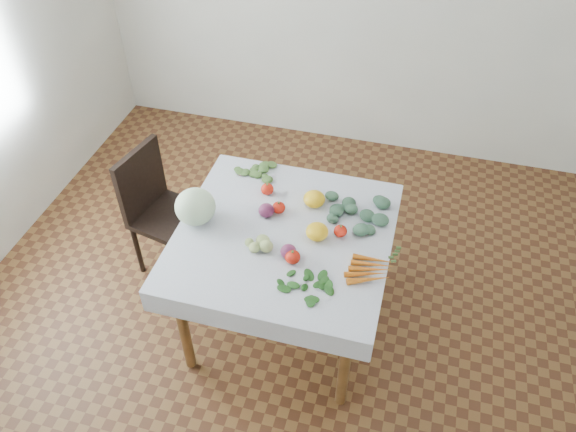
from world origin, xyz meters
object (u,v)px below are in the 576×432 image
(cabbage, at_px, (195,207))
(carrot_bunch, at_px, (370,269))
(chair, at_px, (157,204))
(table, at_px, (284,247))
(heirloom_back, at_px, (314,199))

(cabbage, xyz_separation_m, carrot_bunch, (0.96, -0.12, -0.08))
(chair, bearing_deg, table, -17.65)
(heirloom_back, xyz_separation_m, carrot_bunch, (0.38, -0.41, -0.03))
(cabbage, distance_m, heirloom_back, 0.65)
(cabbage, relative_size, carrot_bunch, 0.99)
(cabbage, xyz_separation_m, heirloom_back, (0.58, 0.29, -0.06))
(chair, xyz_separation_m, carrot_bunch, (1.38, -0.43, 0.27))
(heirloom_back, relative_size, carrot_bunch, 0.56)
(carrot_bunch, bearing_deg, heirloom_back, 132.97)
(table, distance_m, heirloom_back, 0.32)
(chair, height_order, heirloom_back, chair)
(heirloom_back, bearing_deg, table, -111.23)
(heirloom_back, height_order, carrot_bunch, heirloom_back)
(table, bearing_deg, cabbage, -177.22)
(table, height_order, carrot_bunch, carrot_bunch)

